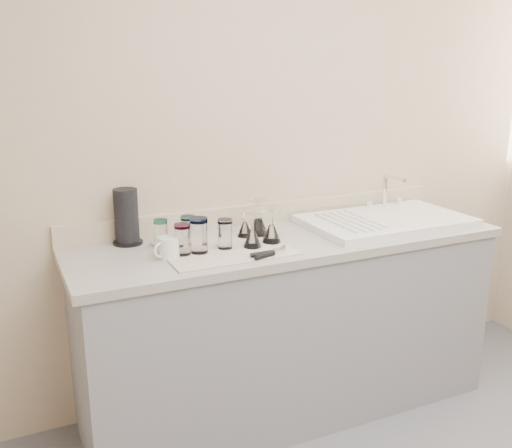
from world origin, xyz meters
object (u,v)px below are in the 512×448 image
goblet_front_left (252,236)px  white_mug (168,248)px  tumbler_magenta (183,239)px  can_opener (269,253)px  goblet_extra (258,222)px  sink_unit (385,220)px  tumbler_lavender (225,234)px  goblet_back_left (245,227)px  tumbler_blue (199,235)px  tumbler_cyan (188,230)px  paper_towel_roll (126,217)px  goblet_back_right (259,223)px  goblet_front_right (272,231)px  tumbler_teal (161,233)px

goblet_front_left → white_mug: bearing=175.4°
tumbler_magenta → white_mug: size_ratio=1.01×
tumbler_magenta → can_opener: size_ratio=0.81×
goblet_extra → can_opener: 0.35m
sink_unit → tumbler_lavender: 0.90m
goblet_back_left → can_opener: 0.30m
tumbler_blue → tumbler_lavender: tumbler_blue is taller
tumbler_magenta → tumbler_cyan: bearing=62.1°
sink_unit → goblet_back_left: sink_unit is taller
goblet_front_left → paper_towel_roll: bearing=147.7°
white_mug → goblet_front_left: bearing=-4.6°
goblet_back_right → can_opener: (-0.09, -0.30, -0.05)m
tumbler_cyan → goblet_front_left: 0.29m
tumbler_magenta → tumbler_blue: (0.07, -0.00, 0.01)m
goblet_front_left → can_opener: (0.01, -0.14, -0.04)m
goblet_front_right → can_opener: bearing=-119.0°
tumbler_blue → goblet_front_right: bearing=0.6°
goblet_back_left → goblet_front_left: size_ratio=0.88×
tumbler_teal → white_mug: 0.15m
goblet_extra → white_mug: bearing=-161.6°
can_opener → paper_towel_roll: 0.67m
goblet_back_left → can_opener: bearing=-94.0°
goblet_front_right → white_mug: bearing=179.8°
goblet_back_left → goblet_extra: 0.09m
can_opener → tumbler_teal: bearing=139.9°
white_mug → tumbler_blue: bearing=-2.3°
sink_unit → goblet_extra: size_ratio=5.56×
goblet_back_left → goblet_back_right: size_ratio=0.79×
tumbler_teal → can_opener: (0.38, -0.32, -0.05)m
can_opener → tumbler_magenta: bearing=152.5°
white_mug → paper_towel_roll: bearing=111.6°
tumbler_lavender → sink_unit: bearing=3.3°
tumbler_blue → goblet_back_right: (0.34, 0.14, -0.02)m
goblet_front_right → paper_towel_roll: paper_towel_roll is taller
tumbler_blue → tumbler_cyan: bearing=92.6°
tumbler_lavender → goblet_back_left: size_ratio=1.01×
tumbler_lavender → can_opener: 0.22m
goblet_back_right → tumbler_lavender: bearing=-150.2°
goblet_back_left → tumbler_teal: bearing=177.8°
tumbler_teal → tumbler_magenta: size_ratio=0.91×
tumbler_blue → sink_unit: bearing=3.4°
tumbler_teal → goblet_extra: bearing=2.1°
tumbler_cyan → paper_towel_roll: paper_towel_roll is taller
tumbler_cyan → can_opener: size_ratio=0.79×
tumbler_cyan → white_mug: bearing=-136.2°
goblet_front_right → can_opener: 0.20m
goblet_back_right → paper_towel_roll: paper_towel_roll is taller
tumbler_magenta → goblet_back_left: bearing=20.9°
tumbler_magenta → white_mug: (-0.06, 0.00, -0.03)m
sink_unit → goblet_extra: 0.68m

